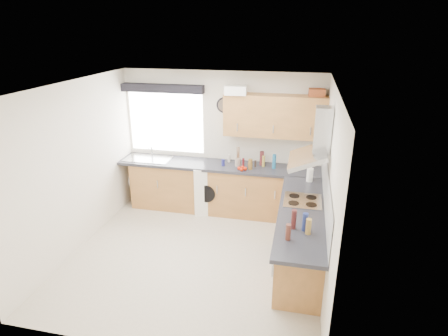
% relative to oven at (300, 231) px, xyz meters
% --- Properties ---
extents(ground_plane, '(3.60, 3.60, 0.00)m').
position_rel_oven_xyz_m(ground_plane, '(-1.50, -0.30, -0.42)').
color(ground_plane, beige).
extents(ceiling, '(3.60, 3.60, 0.02)m').
position_rel_oven_xyz_m(ceiling, '(-1.50, -0.30, 2.08)').
color(ceiling, white).
rests_on(ceiling, wall_back).
extents(wall_back, '(3.60, 0.02, 2.50)m').
position_rel_oven_xyz_m(wall_back, '(-1.50, 1.50, 0.82)').
color(wall_back, silver).
rests_on(wall_back, ground_plane).
extents(wall_front, '(3.60, 0.02, 2.50)m').
position_rel_oven_xyz_m(wall_front, '(-1.50, -2.10, 0.82)').
color(wall_front, silver).
rests_on(wall_front, ground_plane).
extents(wall_left, '(0.02, 3.60, 2.50)m').
position_rel_oven_xyz_m(wall_left, '(-3.30, -0.30, 0.82)').
color(wall_left, silver).
rests_on(wall_left, ground_plane).
extents(wall_right, '(0.02, 3.60, 2.50)m').
position_rel_oven_xyz_m(wall_right, '(0.30, -0.30, 0.82)').
color(wall_right, silver).
rests_on(wall_right, ground_plane).
extents(window, '(1.40, 0.02, 1.10)m').
position_rel_oven_xyz_m(window, '(-2.55, 1.49, 1.12)').
color(window, white).
rests_on(window, wall_back).
extents(window_blind, '(1.50, 0.18, 0.14)m').
position_rel_oven_xyz_m(window_blind, '(-2.55, 1.40, 1.76)').
color(window_blind, black).
rests_on(window_blind, wall_back).
extents(splashback, '(0.01, 3.00, 0.54)m').
position_rel_oven_xyz_m(splashback, '(0.29, 0.00, 0.75)').
color(splashback, white).
rests_on(splashback, wall_right).
extents(base_cab_back, '(3.00, 0.58, 0.86)m').
position_rel_oven_xyz_m(base_cab_back, '(-1.60, 1.21, 0.01)').
color(base_cab_back, '#956230').
rests_on(base_cab_back, ground_plane).
extents(base_cab_corner, '(0.60, 0.60, 0.86)m').
position_rel_oven_xyz_m(base_cab_corner, '(0.00, 1.20, 0.01)').
color(base_cab_corner, '#956230').
rests_on(base_cab_corner, ground_plane).
extents(base_cab_right, '(0.58, 2.10, 0.86)m').
position_rel_oven_xyz_m(base_cab_right, '(0.01, -0.15, 0.01)').
color(base_cab_right, '#956230').
rests_on(base_cab_right, ground_plane).
extents(worktop_back, '(3.60, 0.62, 0.05)m').
position_rel_oven_xyz_m(worktop_back, '(-1.50, 1.20, 0.46)').
color(worktop_back, '#222329').
rests_on(worktop_back, base_cab_back).
extents(worktop_right, '(0.62, 2.42, 0.05)m').
position_rel_oven_xyz_m(worktop_right, '(0.00, -0.30, 0.46)').
color(worktop_right, '#222329').
rests_on(worktop_right, base_cab_right).
extents(sink, '(0.84, 0.46, 0.10)m').
position_rel_oven_xyz_m(sink, '(-2.83, 1.20, 0.52)').
color(sink, '#ADB1B6').
rests_on(sink, worktop_back).
extents(oven, '(0.56, 0.58, 0.85)m').
position_rel_oven_xyz_m(oven, '(0.00, 0.00, 0.00)').
color(oven, black).
rests_on(oven, ground_plane).
extents(hob_plate, '(0.52, 0.52, 0.01)m').
position_rel_oven_xyz_m(hob_plate, '(0.00, 0.00, 0.49)').
color(hob_plate, '#ADB1B6').
rests_on(hob_plate, worktop_right).
extents(extractor_hood, '(0.52, 0.78, 0.66)m').
position_rel_oven_xyz_m(extractor_hood, '(0.10, -0.00, 1.34)').
color(extractor_hood, '#ADB1B6').
rests_on(extractor_hood, wall_right).
extents(upper_cabinets, '(1.70, 0.35, 0.70)m').
position_rel_oven_xyz_m(upper_cabinets, '(-0.55, 1.32, 1.38)').
color(upper_cabinets, '#956230').
rests_on(upper_cabinets, wall_back).
extents(washing_machine, '(0.76, 0.74, 0.89)m').
position_rel_oven_xyz_m(washing_machine, '(-1.65, 1.22, 0.02)').
color(washing_machine, white).
rests_on(washing_machine, ground_plane).
extents(wall_clock, '(0.28, 0.04, 0.28)m').
position_rel_oven_xyz_m(wall_clock, '(-1.45, 1.48, 1.48)').
color(wall_clock, black).
rests_on(wall_clock, wall_back).
extents(casserole, '(0.37, 0.28, 0.15)m').
position_rel_oven_xyz_m(casserole, '(-1.20, 1.22, 1.80)').
color(casserole, white).
rests_on(casserole, upper_cabinets).
extents(storage_box, '(0.27, 0.23, 0.12)m').
position_rel_oven_xyz_m(storage_box, '(0.10, 1.36, 1.78)').
color(storage_box, '#994520').
rests_on(storage_box, upper_cabinets).
extents(utensil_pot, '(0.13, 0.13, 0.14)m').
position_rel_oven_xyz_m(utensil_pot, '(-1.14, 1.18, 0.56)').
color(utensil_pot, gray).
rests_on(utensil_pot, worktop_back).
extents(kitchen_roll, '(0.11, 0.11, 0.22)m').
position_rel_oven_xyz_m(kitchen_roll, '(0.09, 0.75, 0.59)').
color(kitchen_roll, white).
rests_on(kitchen_roll, worktop_right).
extents(tomato_cluster, '(0.18, 0.18, 0.06)m').
position_rel_oven_xyz_m(tomato_cluster, '(-1.03, 1.00, 0.52)').
color(tomato_cluster, red).
rests_on(tomato_cluster, worktop_back).
extents(jar_0, '(0.07, 0.07, 0.19)m').
position_rel_oven_xyz_m(jar_0, '(-0.90, 1.07, 0.58)').
color(jar_0, brown).
rests_on(jar_0, worktop_back).
extents(jar_1, '(0.04, 0.04, 0.09)m').
position_rel_oven_xyz_m(jar_1, '(-0.94, 1.13, 0.53)').
color(jar_1, brown).
rests_on(jar_1, worktop_back).
extents(jar_2, '(0.04, 0.04, 0.12)m').
position_rel_oven_xyz_m(jar_2, '(-0.84, 1.20, 0.54)').
color(jar_2, '#2E2119').
rests_on(jar_2, worktop_back).
extents(jar_3, '(0.07, 0.07, 0.25)m').
position_rel_oven_xyz_m(jar_3, '(-0.74, 1.33, 0.61)').
color(jar_3, '#581F23').
rests_on(jar_3, worktop_back).
extents(jar_4, '(0.04, 0.04, 0.19)m').
position_rel_oven_xyz_m(jar_4, '(-1.03, 1.09, 0.58)').
color(jar_4, '#4E1016').
rests_on(jar_4, worktop_back).
extents(jar_5, '(0.06, 0.06, 0.12)m').
position_rel_oven_xyz_m(jar_5, '(-1.40, 1.15, 0.54)').
color(jar_5, navy).
rests_on(jar_5, worktop_back).
extents(jar_6, '(0.06, 0.06, 0.25)m').
position_rel_oven_xyz_m(jar_6, '(-0.51, 1.20, 0.61)').
color(jar_6, '#1A5980').
rests_on(jar_6, worktop_back).
extents(jar_7, '(0.05, 0.05, 0.19)m').
position_rel_oven_xyz_m(jar_7, '(-0.70, 1.25, 0.58)').
color(jar_7, olive).
rests_on(jar_7, worktop_back).
extents(jar_8, '(0.05, 0.05, 0.13)m').
position_rel_oven_xyz_m(jar_8, '(-1.33, 1.36, 0.55)').
color(jar_8, '#BCAFA0').
rests_on(jar_8, worktop_back).
extents(bottle_0, '(0.07, 0.07, 0.20)m').
position_rel_oven_xyz_m(bottle_0, '(0.08, -0.88, 0.58)').
color(bottle_0, olive).
rests_on(bottle_0, worktop_right).
extents(bottle_1, '(0.06, 0.06, 0.25)m').
position_rel_oven_xyz_m(bottle_1, '(-0.10, -0.79, 0.61)').
color(bottle_1, '#421817').
rests_on(bottle_1, worktop_right).
extents(bottle_2, '(0.07, 0.07, 0.23)m').
position_rel_oven_xyz_m(bottle_2, '(0.04, -0.81, 0.60)').
color(bottle_2, navy).
rests_on(bottle_2, worktop_right).
extents(bottle_3, '(0.06, 0.06, 0.20)m').
position_rel_oven_xyz_m(bottle_3, '(-0.15, -1.06, 0.58)').
color(bottle_3, '#54271E').
rests_on(bottle_3, worktop_right).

